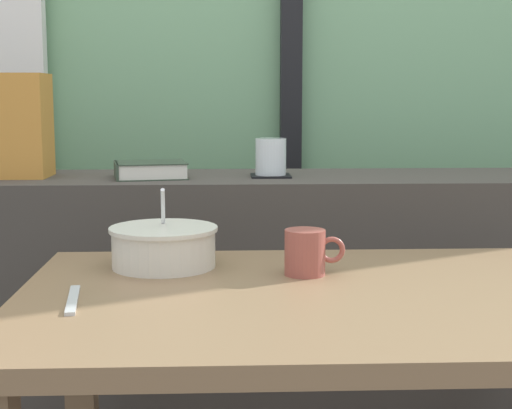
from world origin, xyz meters
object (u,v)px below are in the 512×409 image
object	(u,v)px
fork_utensil	(73,300)
ceramic_mug	(306,252)
juice_glass	(271,159)
soup_bowl	(164,247)
breakfast_table	(332,352)
closed_book	(150,170)
coaster_square	(271,176)

from	to	relation	value
fork_utensil	ceramic_mug	size ratio (longest dim) A/B	1.50
juice_glass	soup_bowl	xyz separation A→B (m)	(-0.24, -0.48, -0.13)
breakfast_table	closed_book	xyz separation A→B (m)	(-0.37, 0.67, 0.25)
coaster_square	juice_glass	xyz separation A→B (m)	(0.00, 0.00, 0.04)
breakfast_table	juice_glass	world-z (taller)	juice_glass
closed_book	soup_bowl	bearing A→B (deg)	-81.60
closed_book	ceramic_mug	world-z (taller)	closed_book
coaster_square	ceramic_mug	size ratio (longest dim) A/B	0.88
coaster_square	closed_book	world-z (taller)	closed_book
fork_utensil	ceramic_mug	world-z (taller)	ceramic_mug
breakfast_table	coaster_square	bearing A→B (deg)	95.49
breakfast_table	closed_book	world-z (taller)	closed_book
juice_glass	fork_utensil	xyz separation A→B (m)	(-0.37, -0.72, -0.17)
coaster_square	fork_utensil	world-z (taller)	coaster_square
coaster_square	soup_bowl	distance (m)	0.54
breakfast_table	juice_glass	bearing A→B (deg)	95.49
ceramic_mug	soup_bowl	bearing A→B (deg)	163.86
soup_bowl	closed_book	bearing A→B (deg)	98.40
soup_bowl	fork_utensil	xyz separation A→B (m)	(-0.13, -0.25, -0.04)
coaster_square	fork_utensil	distance (m)	0.82
juice_glass	ceramic_mug	size ratio (longest dim) A/B	0.82
juice_glass	closed_book	xyz separation A→B (m)	(-0.31, -0.01, -0.03)
fork_utensil	breakfast_table	bearing A→B (deg)	-1.72
closed_book	fork_utensil	distance (m)	0.73
fork_utensil	ceramic_mug	xyz separation A→B (m)	(0.40, 0.17, 0.04)
breakfast_table	coaster_square	xyz separation A→B (m)	(-0.07, 0.68, 0.23)
closed_book	fork_utensil	size ratio (longest dim) A/B	1.17
closed_book	fork_utensil	bearing A→B (deg)	-94.87
breakfast_table	closed_book	size ratio (longest dim) A/B	5.43
closed_book	ceramic_mug	bearing A→B (deg)	-58.00
closed_book	coaster_square	bearing A→B (deg)	2.44
coaster_square	juice_glass	distance (m)	0.04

